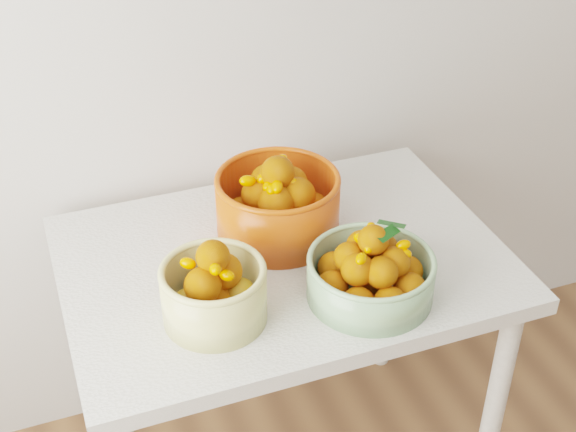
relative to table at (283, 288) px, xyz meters
name	(u,v)px	position (x,y,z in m)	size (l,w,h in m)	color
table	(283,288)	(0.00, 0.00, 0.00)	(1.00, 0.70, 0.75)	silver
bowl_cream	(213,291)	(-0.20, -0.15, 0.17)	(0.26, 0.26, 0.19)	#DCD082
bowl_green	(371,273)	(0.12, -0.20, 0.16)	(0.30, 0.30, 0.17)	#8AB383
bowl_orange	(278,204)	(0.02, 0.09, 0.18)	(0.33, 0.33, 0.21)	#E04110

